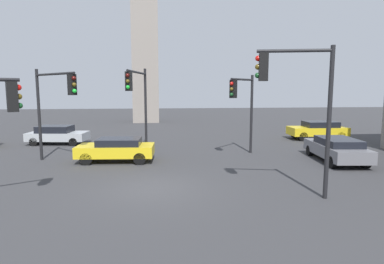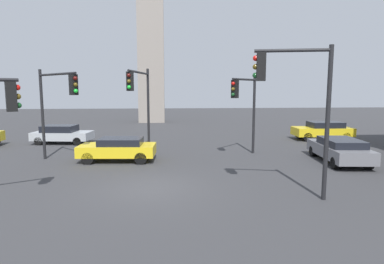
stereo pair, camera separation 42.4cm
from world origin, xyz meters
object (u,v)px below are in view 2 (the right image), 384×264
Objects in this scene: car_1 at (339,149)px; car_3 at (323,130)px; traffic_light_4 at (245,99)px; car_2 at (118,149)px; traffic_light_3 at (57,96)px; traffic_light_1 at (295,91)px; car_4 at (62,134)px; traffic_light_0 at (140,93)px.

car_3 reaches higher than car_1.
car_2 is (-7.25, -0.76, -2.67)m from traffic_light_4.
car_3 is at bearing -152.43° from car_2.
traffic_light_3 is 19.53m from car_3.
traffic_light_1 is 12.05m from traffic_light_3.
traffic_light_4 is 1.12× the size of car_4.
traffic_light_3 reaches higher than traffic_light_4.
traffic_light_0 reaches higher than car_3.
car_1 is at bearing 178.11° from car_2.
car_1 reaches higher than car_2.
car_4 is at bearing -119.15° from traffic_light_0.
car_3 is 19.99m from car_4.
traffic_light_4 reaches higher than car_3.
car_4 is (-12.26, 5.57, -2.67)m from traffic_light_4.
car_1 is at bearing 110.11° from traffic_light_4.
traffic_light_0 is 6.13m from traffic_light_4.
traffic_light_0 reaches higher than car_1.
traffic_light_1 is 8.03m from car_1.
traffic_light_4 reaches higher than car_2.
traffic_light_3 is 1.13× the size of car_3.
traffic_light_1 reaches higher than car_4.
car_2 is (-7.24, 6.79, -3.20)m from traffic_light_1.
traffic_light_1 is 1.27× the size of car_4.
car_3 is (14.99, 6.55, 0.06)m from car_2.
traffic_light_4 is 1.14× the size of car_2.
traffic_light_0 is 1.24× the size of car_2.
traffic_light_4 is at bearing 53.55° from traffic_light_3.
car_3 is (18.01, 7.01, -2.84)m from traffic_light_3.
traffic_light_3 is at bearing -56.80° from traffic_light_0.
car_2 is (3.02, 0.47, -2.90)m from traffic_light_3.
traffic_light_3 is at bearing -66.85° from car_4.
car_4 is at bearing -34.32° from traffic_light_1.
traffic_light_1 is at bearing 61.65° from car_3.
traffic_light_4 is at bearing 38.60° from car_3.
car_3 reaches higher than car_2.
traffic_light_3 reaches higher than car_1.
traffic_light_1 reaches higher than car_3.
car_2 is 0.98× the size of car_4.
car_4 is at bearing -47.68° from car_2.
car_2 is at bearing -44.80° from car_4.
traffic_light_4 is (10.27, 1.23, -0.23)m from traffic_light_3.
car_4 is at bearing -71.84° from traffic_light_4.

